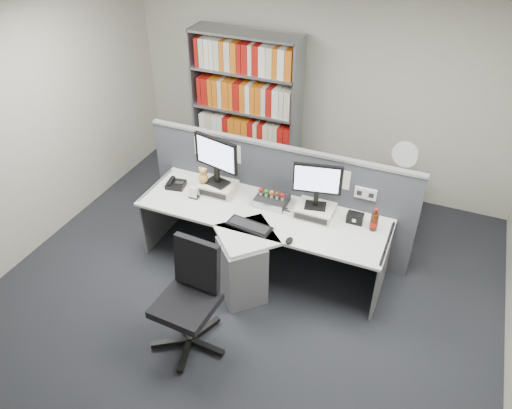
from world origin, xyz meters
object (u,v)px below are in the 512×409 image
at_px(desk_phone, 175,184).
at_px(shelving_unit, 246,112).
at_px(monitor_left, 216,157).
at_px(desktop_pc, 272,200).
at_px(mouse, 289,241).
at_px(desk, 254,244).
at_px(speaker, 355,218).
at_px(office_chair, 190,295).
at_px(monitor_right, 317,182).
at_px(desk_fan, 405,157).
at_px(keyboard, 249,226).
at_px(filing_cabinet, 395,206).
at_px(cola_bottle, 374,222).
at_px(desk_calendar, 194,193).

height_order(desk_phone, shelving_unit, shelving_unit).
xyz_separation_m(monitor_left, desktop_pc, (0.63, 0.01, -0.38)).
bearing_deg(mouse, monitor_left, 153.08).
distance_m(desktop_pc, shelving_unit, 1.74).
bearing_deg(shelving_unit, desk, -64.04).
xyz_separation_m(speaker, office_chair, (-1.11, -1.37, -0.22)).
bearing_deg(monitor_right, shelving_unit, 133.88).
distance_m(desk_phone, shelving_unit, 1.59).
xyz_separation_m(desk, speaker, (0.91, 0.41, 0.32)).
relative_size(desk, desk_fan, 5.25).
relative_size(monitor_left, mouse, 5.19).
xyz_separation_m(monitor_left, office_chair, (0.39, -1.34, -0.59)).
distance_m(monitor_left, keyboard, 0.84).
bearing_deg(office_chair, filing_cabinet, 59.41).
bearing_deg(cola_bottle, desk_calendar, -173.99).
bearing_deg(filing_cabinet, desktop_pc, -139.27).
height_order(shelving_unit, filing_cabinet, shelving_unit).
height_order(speaker, filing_cabinet, speaker).
height_order(desk_fan, office_chair, desk_fan).
distance_m(desk, filing_cabinet, 1.85).
relative_size(desk_fan, office_chair, 0.47).
bearing_deg(office_chair, desk_phone, 124.78).
xyz_separation_m(monitor_left, desk_phone, (-0.47, -0.10, -0.39)).
relative_size(keyboard, shelving_unit, 0.24).
height_order(shelving_unit, desk_fan, shelving_unit).
xyz_separation_m(monitor_right, desk_calendar, (-1.28, -0.21, -0.34)).
bearing_deg(desk, monitor_left, 146.99).
distance_m(monitor_left, office_chair, 1.52).
xyz_separation_m(filing_cabinet, desk_fan, (0.00, -0.00, 0.66)).
bearing_deg(office_chair, mouse, 53.47).
relative_size(desk, desk_phone, 11.61).
bearing_deg(desk_fan, shelving_unit, 167.92).
bearing_deg(office_chair, monitor_right, 62.35).
bearing_deg(shelving_unit, desk_calendar, -85.54).
height_order(monitor_right, mouse, monitor_right).
height_order(mouse, speaker, speaker).
distance_m(monitor_left, desk_fan, 2.06).
xyz_separation_m(mouse, desk_calendar, (-1.19, 0.30, 0.03)).
height_order(cola_bottle, desk_fan, desk_fan).
distance_m(cola_bottle, office_chair, 1.88).
bearing_deg(desktop_pc, monitor_left, -178.73).
bearing_deg(monitor_left, desk_calendar, -130.41).
bearing_deg(keyboard, mouse, -8.10).
bearing_deg(monitor_left, speaker, 1.13).
bearing_deg(mouse, desk_fan, 62.98).
bearing_deg(filing_cabinet, mouse, -117.01).
xyz_separation_m(mouse, filing_cabinet, (0.78, 1.53, -0.39)).
bearing_deg(desk_phone, monitor_right, 3.79).
distance_m(desktop_pc, keyboard, 0.47).
relative_size(keyboard, desk_fan, 0.96).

